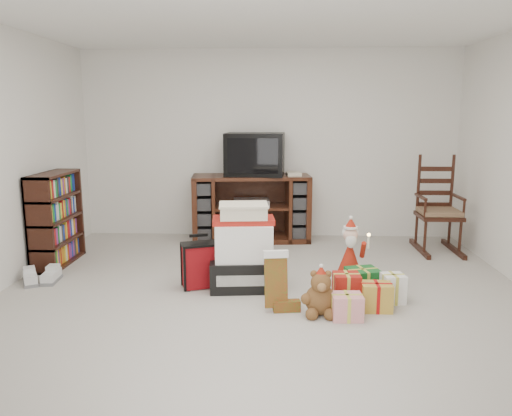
{
  "coord_description": "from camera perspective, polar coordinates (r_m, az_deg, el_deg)",
  "views": [
    {
      "loc": [
        0.13,
        -4.24,
        1.68
      ],
      "look_at": [
        -0.09,
        0.6,
        0.74
      ],
      "focal_mm": 35.0,
      "sensor_mm": 36.0,
      "label": 1
    }
  ],
  "objects": [
    {
      "name": "sneaker_pair",
      "position": [
        5.47,
        -23.38,
        -7.3
      ],
      "size": [
        0.41,
        0.33,
        0.11
      ],
      "rotation": [
        0.0,
        0.0,
        0.36
      ],
      "color": "silver",
      "rests_on": "floor"
    },
    {
      "name": "stocking",
      "position": [
        4.29,
        2.3,
        -8.29
      ],
      "size": [
        0.26,
        0.14,
        0.53
      ],
      "primitive_type": null,
      "rotation": [
        0.0,
        0.0,
        0.14
      ],
      "color": "#0D7A1C",
      "rests_on": "floor"
    },
    {
      "name": "gift_cluster",
      "position": [
        4.54,
        12.34,
        -9.37
      ],
      "size": [
        0.71,
        0.81,
        0.24
      ],
      "color": "#A41B12",
      "rests_on": "floor"
    },
    {
      "name": "tv_stand",
      "position": [
        6.57,
        -0.55,
        0.0
      ],
      "size": [
        1.57,
        0.7,
        0.87
      ],
      "rotation": [
        0.0,
        0.0,
        0.1
      ],
      "color": "#482314",
      "rests_on": "floor"
    },
    {
      "name": "teddy_bear",
      "position": [
        4.27,
        7.37,
        -9.89
      ],
      "size": [
        0.26,
        0.23,
        0.38
      ],
      "color": "brown",
      "rests_on": "floor"
    },
    {
      "name": "room",
      "position": [
        4.26,
        0.83,
        5.14
      ],
      "size": [
        5.01,
        5.01,
        2.51
      ],
      "color": "#B9B2AA",
      "rests_on": "ground"
    },
    {
      "name": "gift_pile",
      "position": [
        4.81,
        -1.42,
        -5.06
      ],
      "size": [
        0.68,
        0.52,
        0.81
      ],
      "rotation": [
        0.0,
        0.0,
        0.09
      ],
      "color": "black",
      "rests_on": "floor"
    },
    {
      "name": "santa_figurine",
      "position": [
        5.08,
        10.65,
        -5.57
      ],
      "size": [
        0.32,
        0.31,
        0.66
      ],
      "color": "#A22011",
      "rests_on": "floor"
    },
    {
      "name": "bookshelf",
      "position": [
        5.96,
        -21.86,
        -1.34
      ],
      "size": [
        0.28,
        0.84,
        1.03
      ],
      "color": "black",
      "rests_on": "floor"
    },
    {
      "name": "mrs_claus_figurine",
      "position": [
        5.39,
        -2.62,
        -4.71
      ],
      "size": [
        0.29,
        0.28,
        0.6
      ],
      "color": "#A22011",
      "rests_on": "floor"
    },
    {
      "name": "crt_television",
      "position": [
        6.47,
        -0.13,
        6.17
      ],
      "size": [
        0.77,
        0.58,
        0.55
      ],
      "rotation": [
        0.0,
        0.0,
        -0.06
      ],
      "color": "black",
      "rests_on": "tv_stand"
    },
    {
      "name": "rocking_chair",
      "position": [
        6.5,
        19.98,
        -0.97
      ],
      "size": [
        0.49,
        0.8,
        1.21
      ],
      "rotation": [
        0.0,
        0.0,
        0.0
      ],
      "color": "black",
      "rests_on": "floor"
    },
    {
      "name": "red_suitcase",
      "position": [
        4.87,
        -6.34,
        -6.49
      ],
      "size": [
        0.38,
        0.28,
        0.52
      ],
      "rotation": [
        0.0,
        0.0,
        0.35
      ],
      "color": "maroon",
      "rests_on": "floor"
    }
  ]
}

